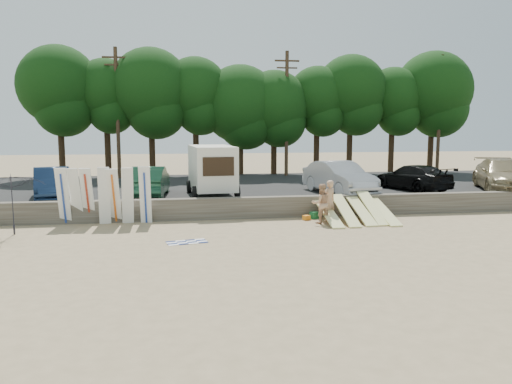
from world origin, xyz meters
TOP-DOWN VIEW (x-y plane):
  - ground at (0.00, 0.00)m, footprint 120.00×120.00m
  - seawall at (0.00, 3.00)m, footprint 44.00×0.50m
  - parking_lot at (0.00, 10.50)m, footprint 44.00×14.50m
  - treeline at (0.11, 17.53)m, footprint 34.21×6.16m
  - utility_poles at (2.00, 16.00)m, footprint 25.80×0.26m
  - box_trailer at (-4.16, 6.07)m, footprint 2.63×4.26m
  - car_0 at (-12.15, 5.95)m, footprint 2.79×5.04m
  - car_1 at (-7.39, 6.27)m, footprint 1.99×4.86m
  - car_2 at (2.63, 5.62)m, footprint 2.91×5.57m
  - car_3 at (7.32, 6.58)m, footprint 3.38×5.35m
  - car_4 at (12.25, 5.52)m, footprint 4.64×6.61m
  - surfboard_upright_0 at (-10.90, 2.55)m, footprint 0.53×0.65m
  - surfboard_upright_1 at (-10.41, 2.64)m, footprint 0.62×0.80m
  - surfboard_upright_2 at (-9.89, 2.62)m, footprint 0.56×0.78m
  - surfboard_upright_3 at (-9.15, 2.41)m, footprint 0.55×0.57m
  - surfboard_upright_4 at (-8.74, 2.46)m, footprint 0.56×0.86m
  - surfboard_upright_5 at (-8.15, 2.35)m, footprint 0.59×0.73m
  - surfboard_upright_6 at (-7.39, 2.40)m, footprint 0.53×0.54m
  - surfboard_low_0 at (0.76, 1.30)m, footprint 0.56×2.92m
  - surfboard_low_1 at (1.53, 1.34)m, footprint 0.56×2.84m
  - surfboard_low_2 at (2.32, 1.49)m, footprint 0.56×2.87m
  - surfboard_low_3 at (2.91, 1.51)m, footprint 0.56×2.81m
  - surfboard_low_4 at (3.37, 1.34)m, footprint 0.56×2.91m
  - beachgoer_a at (0.89, 1.75)m, footprint 0.81×0.69m
  - beachgoer_b at (0.37, 1.25)m, footprint 0.90×0.72m
  - cooler at (0.40, 2.40)m, footprint 0.47×0.43m
  - gear_bag at (-0.08, 2.08)m, footprint 0.37×0.34m
  - beach_towel at (-5.65, -1.57)m, footprint 1.78×1.78m
  - beach_umbrella at (-12.54, 0.89)m, footprint 3.70×3.68m

SIDE VIEW (x-z plane):
  - ground at x=0.00m, z-range 0.00..0.00m
  - beach_towel at x=-5.65m, z-range 0.01..0.01m
  - gear_bag at x=-0.08m, z-range 0.00..0.22m
  - cooler at x=0.40m, z-range 0.00..0.32m
  - parking_lot at x=0.00m, z-range 0.00..0.70m
  - surfboard_low_0 at x=0.76m, z-range 0.00..0.83m
  - surfboard_low_4 at x=3.37m, z-range 0.00..0.88m
  - surfboard_low_2 at x=2.32m, z-range 0.00..0.99m
  - seawall at x=0.00m, z-range 0.00..1.00m
  - surfboard_low_1 at x=1.53m, z-range 0.00..1.09m
  - surfboard_low_3 at x=2.91m, z-range 0.00..1.18m
  - beachgoer_b at x=0.37m, z-range 0.00..1.78m
  - beachgoer_a at x=0.89m, z-range 0.00..1.88m
  - beach_umbrella at x=-12.54m, z-range 0.00..2.46m
  - surfboard_upright_4 at x=-8.74m, z-range 0.00..2.50m
  - surfboard_upright_2 at x=-9.89m, z-range 0.00..2.52m
  - surfboard_upright_1 at x=-10.41m, z-range 0.00..2.53m
  - surfboard_upright_5 at x=-8.15m, z-range 0.00..2.54m
  - surfboard_upright_0 at x=-10.90m, z-range 0.00..2.55m
  - surfboard_upright_3 at x=-9.15m, z-range 0.00..2.57m
  - surfboard_upright_6 at x=-7.39m, z-range 0.00..2.57m
  - car_3 at x=7.32m, z-range 0.70..2.15m
  - car_1 at x=-7.39m, z-range 0.70..2.27m
  - car_0 at x=-12.15m, z-range 0.70..2.28m
  - car_2 at x=2.63m, z-range 0.70..2.45m
  - car_4 at x=12.25m, z-range 0.70..2.48m
  - box_trailer at x=-4.16m, z-range 0.86..3.46m
  - utility_poles at x=2.00m, z-range 0.93..9.93m
  - treeline at x=0.11m, z-range 1.98..11.49m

